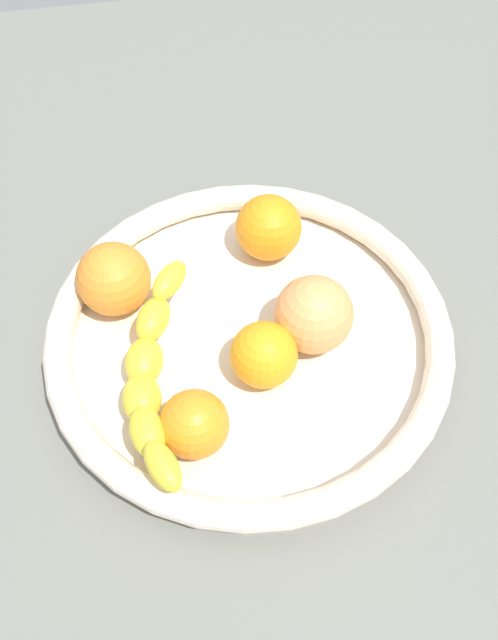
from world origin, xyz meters
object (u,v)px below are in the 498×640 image
object	(u,v)px
orange_front	(194,424)
peach_blush	(314,314)
banana_draped_left	(151,374)
orange_mid_left	(264,355)
orange_rear	(269,228)
orange_mid_right	(114,279)
fruit_bowl	(249,336)

from	to	relation	value
orange_front	peach_blush	size ratio (longest dim) A/B	0.81
banana_draped_left	peach_blush	size ratio (longest dim) A/B	3.19
orange_front	orange_mid_left	size ratio (longest dim) A/B	0.97
banana_draped_left	orange_rear	xyz separation A→B (cm)	(-14.00, 12.42, 0.06)
banana_draped_left	orange_front	distance (cm)	5.69
orange_mid_left	orange_mid_right	size ratio (longest dim) A/B	0.85
orange_front	orange_rear	size ratio (longest dim) A/B	0.88
orange_mid_right	banana_draped_left	bearing A→B (deg)	12.54
orange_mid_left	peach_blush	distance (cm)	5.67
banana_draped_left	orange_front	world-z (taller)	same
orange_rear	orange_front	bearing A→B (deg)	-26.77
fruit_bowl	orange_mid_right	xyz separation A→B (cm)	(-6.25, -11.02, 2.81)
fruit_bowl	orange_front	world-z (taller)	orange_front
orange_mid_left	peach_blush	xyz separation A→B (cm)	(-2.88, 4.85, 0.58)
orange_mid_right	orange_rear	bearing A→B (deg)	104.56
orange_mid_left	fruit_bowl	bearing A→B (deg)	-170.35
orange_front	orange_mid_left	bearing A→B (deg)	129.12
banana_draped_left	orange_front	xyz separation A→B (cm)	(4.89, 2.89, -0.32)
orange_mid_left	orange_mid_right	bearing A→B (deg)	-130.17
orange_mid_right	peach_blush	world-z (taller)	peach_blush
banana_draped_left	orange_mid_left	distance (cm)	9.37
banana_draped_left	peach_blush	world-z (taller)	peach_blush
fruit_bowl	orange_rear	bearing A→B (deg)	160.00
orange_rear	orange_mid_left	bearing A→B (deg)	-12.64
orange_mid_right	peach_blush	xyz separation A→B (cm)	(6.93, 16.48, 0.10)
orange_mid_right	fruit_bowl	bearing A→B (deg)	60.44
banana_draped_left	orange_mid_right	distance (cm)	10.44
fruit_bowl	orange_front	xyz separation A→B (cm)	(8.83, -5.86, 2.26)
banana_draped_left	peach_blush	distance (cm)	14.58
fruit_bowl	orange_mid_left	bearing A→B (deg)	9.65
orange_mid_left	orange_mid_right	distance (cm)	15.22
peach_blush	orange_mid_right	bearing A→B (deg)	-112.82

